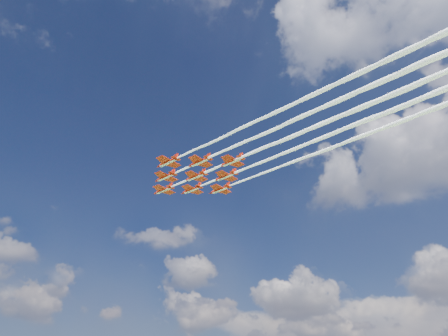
{
  "coord_description": "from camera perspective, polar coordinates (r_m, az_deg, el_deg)",
  "views": [
    {
      "loc": [
        99.72,
        -111.16,
        4.0
      ],
      "look_at": [
        8.75,
        -1.5,
        83.73
      ],
      "focal_mm": 35.0,
      "sensor_mm": 36.0,
      "label": 1
    }
  ],
  "objects": [
    {
      "name": "jet_row3_centre",
      "position": [
        141.39,
        11.15,
        5.04
      ],
      "size": [
        107.22,
        9.46,
        2.77
      ],
      "rotation": [
        0.0,
        0.0,
        -0.01
      ],
      "color": "red"
    },
    {
      "name": "jet_row2_starb",
      "position": [
        150.3,
        9.61,
        2.64
      ],
      "size": [
        107.22,
        9.46,
        2.77
      ],
      "rotation": [
        0.0,
        0.0,
        -0.01
      ],
      "color": "red"
    },
    {
      "name": "jet_lead",
      "position": [
        149.02,
        5.23,
        2.61
      ],
      "size": [
        107.22,
        9.46,
        2.77
      ],
      "rotation": [
        0.0,
        0.0,
        -0.01
      ],
      "color": "red"
    },
    {
      "name": "jet_row3_starb",
      "position": [
        152.43,
        13.89,
        2.65
      ],
      "size": [
        107.22,
        9.46,
        2.77
      ],
      "rotation": [
        0.0,
        0.0,
        -0.01
      ],
      "color": "red"
    },
    {
      "name": "jet_row2_port",
      "position": [
        139.84,
        6.49,
        5.05
      ],
      "size": [
        107.22,
        9.46,
        2.77
      ],
      "rotation": [
        0.0,
        0.0,
        -0.01
      ],
      "color": "red"
    },
    {
      "name": "jet_row3_port",
      "position": [
        131.02,
        7.94,
        7.81
      ],
      "size": [
        107.22,
        9.46,
        2.77
      ],
      "rotation": [
        0.0,
        0.0,
        -0.01
      ],
      "color": "red"
    },
    {
      "name": "jet_row4_port",
      "position": [
        132.89,
        12.91,
        7.76
      ],
      "size": [
        107.22,
        9.46,
        2.77
      ],
      "rotation": [
        0.0,
        0.0,
        -0.01
      ],
      "color": "red"
    },
    {
      "name": "jet_tail",
      "position": [
        135.71,
        17.71,
        7.65
      ],
      "size": [
        107.22,
        9.46,
        2.77
      ],
      "rotation": [
        0.0,
        0.0,
        -0.01
      ],
      "color": "red"
    },
    {
      "name": "jet_row4_starb",
      "position": [
        143.85,
        15.68,
        5.0
      ],
      "size": [
        107.22,
        9.46,
        2.77
      ],
      "rotation": [
        0.0,
        0.0,
        -0.01
      ],
      "color": "red"
    }
  ]
}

